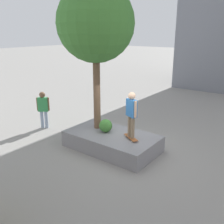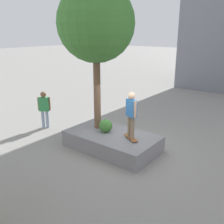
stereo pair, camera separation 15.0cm
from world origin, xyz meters
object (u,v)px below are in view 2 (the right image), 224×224
plaza_tree (96,24)px  skateboarder (131,112)px  planter_ledge (112,141)px  pedestrian_crossing (44,107)px  skateboard (131,138)px

plaza_tree → skateboarder: size_ratio=3.24×
planter_ledge → pedestrian_crossing: bearing=1.9°
planter_ledge → skateboard: bearing=-178.3°
plaza_tree → planter_ledge: bearing=169.0°
plaza_tree → pedestrian_crossing: 4.85m
skateboarder → pedestrian_crossing: size_ratio=0.97×
plaza_tree → skateboard: (-1.76, 0.15, -4.06)m
skateboarder → skateboard: bearing=135.0°
planter_ledge → plaza_tree: plaza_tree is taller
skateboarder → planter_ledge: bearing=1.7°
planter_ledge → skateboard: (-0.87, -0.03, 0.38)m
skateboard → skateboarder: size_ratio=0.46×
skateboarder → plaza_tree: bearing=-4.8°
plaza_tree → skateboard: size_ratio=7.01×
skateboard → plaza_tree: bearing=-4.8°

